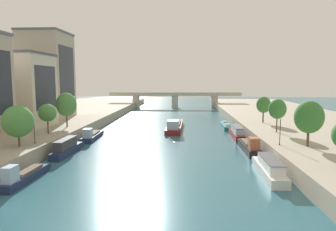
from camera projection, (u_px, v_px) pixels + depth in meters
name	position (u px, v px, depth m)	size (l,w,h in m)	color
ground_plane	(138.00, 214.00, 29.48)	(400.00, 400.00, 0.00)	#2D6070
quay_left	(41.00, 121.00, 85.83)	(36.00, 170.00, 2.43)	#A89E89
quay_right	(302.00, 123.00, 81.91)	(36.00, 170.00, 2.43)	#A89E89
barge_midriver	(175.00, 126.00, 78.94)	(4.18, 21.27, 3.23)	maroon
wake_behind_barge	(163.00, 140.00, 65.67)	(5.60, 5.95, 0.03)	#A0CCD6
moored_boat_left_far	(24.00, 176.00, 38.35)	(1.81, 10.38, 2.92)	#1E284C
moored_boat_left_second	(67.00, 148.00, 52.73)	(2.13, 11.28, 2.83)	#1E284C
moored_boat_left_gap_after	(92.00, 135.00, 66.17)	(2.65, 11.76, 2.83)	#1E284C
moored_boat_right_midway	(269.00, 168.00, 41.06)	(2.67, 12.59, 2.49)	silver
moored_boat_right_lone	(249.00, 146.00, 54.71)	(2.22, 12.09, 3.20)	black
moored_boat_right_near	(237.00, 133.00, 67.77)	(2.20, 12.60, 2.71)	maroon
moored_boat_right_downstream	(226.00, 126.00, 82.41)	(2.53, 12.85, 2.09)	#23666B
tree_left_second	(18.00, 121.00, 47.41)	(4.75, 4.75, 6.51)	brown
tree_left_third	(47.00, 113.00, 58.80)	(3.42, 3.42, 5.82)	brown
tree_left_past_mid	(66.00, 105.00, 67.27)	(4.41, 4.41, 7.60)	brown
tree_right_third	(309.00, 117.00, 47.46)	(4.46, 4.46, 7.21)	brown
tree_right_past_mid	(277.00, 109.00, 60.37)	(3.45, 3.45, 6.65)	brown
tree_right_end_of_row	(264.00, 105.00, 74.24)	(3.44, 3.44, 6.36)	brown
lamppost_left_bank	(34.00, 130.00, 50.01)	(0.28, 0.28, 4.08)	black
lamppost_right_bank	(280.00, 130.00, 48.77)	(0.28, 0.28, 4.38)	black
building_left_tall	(15.00, 90.00, 67.42)	(14.81, 12.68, 16.35)	beige
building_left_far_end	(47.00, 75.00, 83.44)	(11.40, 13.23, 23.38)	#B2A38E
bridge_far	(175.00, 98.00, 140.41)	(60.21, 4.40, 7.03)	#ADA899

